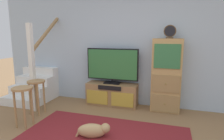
% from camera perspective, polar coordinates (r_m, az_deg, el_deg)
% --- Properties ---
extents(back_wall, '(6.40, 0.12, 2.70)m').
position_cam_1_polar(back_wall, '(4.33, 4.85, 7.48)').
color(back_wall, '#A8BCD1').
rests_on(back_wall, ground_plane).
extents(media_console, '(1.14, 0.38, 0.50)m').
position_cam_1_polar(media_console, '(4.35, -0.02, -7.25)').
color(media_console, '#997047').
rests_on(media_console, ground_plane).
extents(television, '(1.16, 0.22, 0.78)m').
position_cam_1_polar(television, '(4.22, 0.07, 1.48)').
color(television, black).
rests_on(television, media_console).
extents(side_cabinet, '(0.58, 0.38, 1.50)m').
position_cam_1_polar(side_cabinet, '(4.06, 15.88, -1.65)').
color(side_cabinet, tan).
rests_on(side_cabinet, ground_plane).
extents(desk_clock, '(0.24, 0.08, 0.26)m').
position_cam_1_polar(desk_clock, '(3.96, 16.90, 10.89)').
color(desk_clock, '#4C3823').
rests_on(desk_clock, side_cabinet).
extents(staircase, '(1.00, 1.36, 2.20)m').
position_cam_1_polar(staircase, '(5.21, -20.82, -3.60)').
color(staircase, white).
rests_on(staircase, ground_plane).
extents(bar_stool_near, '(0.34, 0.34, 0.70)m').
position_cam_1_polar(bar_stool_near, '(3.61, -25.06, -7.45)').
color(bar_stool_near, '#A37A4C').
rests_on(bar_stool_near, ground_plane).
extents(bar_stool_far, '(0.34, 0.34, 0.68)m').
position_cam_1_polar(bar_stool_far, '(4.08, -21.58, -5.34)').
color(bar_stool_far, '#A37A4C').
rests_on(bar_stool_far, ground_plane).
extents(dog, '(0.53, 0.31, 0.23)m').
position_cam_1_polar(dog, '(3.10, -5.49, -17.49)').
color(dog, tan).
rests_on(dog, ground_plane).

